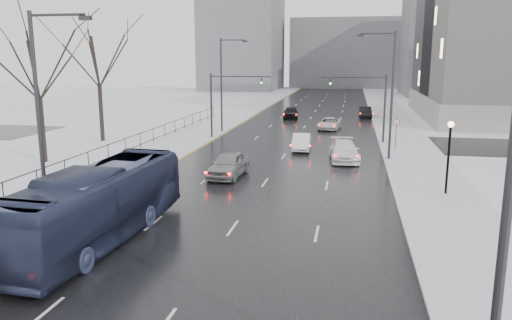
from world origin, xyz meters
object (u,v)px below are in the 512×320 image
Objects in this scene: tree_park_e at (103,142)px; mast_signal_left at (222,98)px; streetlight_l_far at (223,80)px; sedan_right_distant at (365,112)px; streetlight_r_mid at (389,89)px; lamppost_r_mid at (449,147)px; sedan_center_near at (229,164)px; streetlight_r_near at (497,185)px; bus at (98,205)px; tree_park_d at (45,163)px; sedan_right_cross at (329,124)px; sedan_right_near at (301,142)px; sedan_right_far at (344,151)px; streetlight_l_near at (43,112)px; no_uturn_sign at (396,125)px; sedan_center_far at (291,112)px; mast_signal_right at (373,100)px.

tree_park_e is 2.08× the size of mast_signal_left.
sedan_right_distant is at bearing 47.83° from streetlight_l_far.
mast_signal_left is at bearing 152.69° from streetlight_r_mid.
lamppost_r_mid is (2.83, -10.00, -2.67)m from streetlight_r_mid.
tree_park_e is 2.75× the size of sedan_center_near.
bus is at bearing 145.65° from streetlight_r_near.
streetlight_l_far is 2.34× the size of lamppost_r_mid.
tree_park_d reaches higher than sedan_right_cross.
sedan_right_cross is (-5.21, 16.49, -4.92)m from streetlight_r_mid.
sedan_right_near is (8.48, -4.94, -3.35)m from mast_signal_left.
sedan_right_near is at bearing -30.26° from mast_signal_left.
tree_park_e is at bearing -138.65° from sedan_right_distant.
bus is at bearing -85.15° from streetlight_l_far.
tree_park_e is 43.39m from streetlight_r_near.
sedan_center_near reaches higher than sedan_right_far.
streetlight_l_near is 38.46m from sedan_right_cross.
bus is (-13.56, -20.73, -3.91)m from streetlight_r_mid.
streetlight_l_near is at bearing -152.45° from lamppost_r_mid.
streetlight_l_near is at bearing -129.80° from sedan_right_far.
mast_signal_left reaches higher than sedan_right_far.
sedan_right_far is at bearing -48.39° from sedan_right_near.
streetlight_r_near is 41.06m from mast_signal_left.
sedan_right_near is 26.61m from sedan_right_distant.
no_uturn_sign is 0.62× the size of sedan_right_distant.
sedan_center_far is at bearing 83.10° from streetlight_l_near.
streetlight_r_mid is at bearing -72.23° from sedan_center_far.
mast_signal_left is 1.49× the size of sedan_right_near.
mast_signal_left is at bearing 20.19° from tree_park_e.
mast_signal_right is (15.49, 28.00, -1.51)m from streetlight_l_near.
streetlight_r_mid is 20.27m from streetlight_l_far.
sedan_center_near is at bearing -6.76° from tree_park_d.
streetlight_r_near is 29.81m from sedan_right_far.
streetlight_l_far is 15.79m from sedan_center_far.
sedan_right_cross is 0.89× the size of sedan_right_far.
tree_park_d is 35.80m from streetlight_r_near.
sedan_right_cross is 1.02× the size of sedan_center_far.
no_uturn_sign reaches higher than sedan_right_cross.
lamppost_r_mid reaches higher than sedan_right_distant.
sedan_right_distant is (6.05, 25.91, -0.00)m from sedan_right_near.
tree_park_d reaches higher than bus.
lamppost_r_mid is 39.21m from sedan_right_distant.
sedan_center_far is at bearing 93.67° from sedan_center_near.
streetlight_l_far is 2.04× the size of sedan_center_near.
streetlight_r_near reaches higher than mast_signal_left.
sedan_right_distant is at bearing 90.94° from streetlight_r_near.
streetlight_l_near is 3.70× the size of no_uturn_sign.
streetlight_r_mid is at bearing -36.30° from streetlight_l_far.
sedan_right_far is 27.78m from sedan_center_far.
mast_signal_left is at bearing 135.52° from lamppost_r_mid.
sedan_center_far is at bearing 118.24° from no_uturn_sign.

